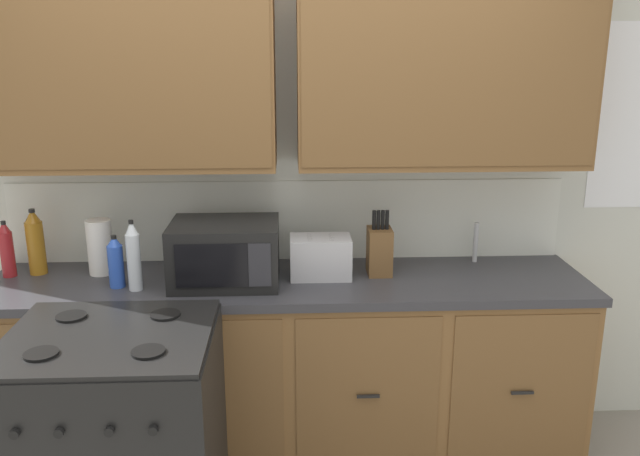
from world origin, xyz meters
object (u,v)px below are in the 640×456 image
(knife_block, at_px, (379,250))
(bottle_clear, at_px, (134,256))
(stove_range, at_px, (118,447))
(bottle_amber, at_px, (35,242))
(paper_towel_roll, at_px, (100,247))
(bottle_blue, at_px, (116,262))
(microwave, at_px, (225,253))
(toaster, at_px, (321,257))
(bottle_red, at_px, (7,250))

(knife_block, relative_size, bottle_clear, 0.98)
(stove_range, xyz_separation_m, bottle_amber, (-0.52, 0.76, 0.60))
(paper_towel_roll, bearing_deg, bottle_blue, -57.52)
(bottle_amber, distance_m, bottle_blue, 0.46)
(microwave, distance_m, toaster, 0.44)
(stove_range, bearing_deg, paper_towel_roll, 106.55)
(knife_block, xyz_separation_m, bottle_clear, (-1.10, -0.16, 0.04))
(stove_range, relative_size, knife_block, 3.06)
(microwave, height_order, bottle_red, microwave)
(toaster, distance_m, bottle_amber, 1.33)
(paper_towel_roll, xyz_separation_m, bottle_red, (-0.42, -0.02, -0.00))
(bottle_red, bearing_deg, stove_range, -48.52)
(knife_block, height_order, bottle_blue, knife_block)
(paper_towel_roll, bearing_deg, microwave, -13.94)
(microwave, distance_m, bottle_blue, 0.48)
(microwave, height_order, paper_towel_roll, microwave)
(stove_range, xyz_separation_m, bottle_clear, (-0.01, 0.52, 0.60))
(stove_range, bearing_deg, microwave, 57.99)
(bottle_amber, bearing_deg, paper_towel_roll, -2.47)
(knife_block, height_order, bottle_amber, bottle_amber)
(bottle_clear, bearing_deg, knife_block, 8.34)
(bottle_blue, bearing_deg, bottle_amber, 154.55)
(stove_range, distance_m, knife_block, 1.40)
(stove_range, distance_m, bottle_clear, 0.79)
(knife_block, distance_m, paper_towel_roll, 1.31)
(bottle_red, bearing_deg, toaster, -2.79)
(microwave, distance_m, bottle_clear, 0.40)
(microwave, distance_m, bottle_amber, 0.91)
(knife_block, bearing_deg, bottle_amber, 177.22)
(toaster, xyz_separation_m, bottle_red, (-1.45, 0.07, 0.03))
(bottle_blue, bearing_deg, knife_block, 5.79)
(paper_towel_roll, height_order, bottle_red, bottle_red)
(paper_towel_roll, distance_m, bottle_blue, 0.22)
(stove_range, distance_m, paper_towel_roll, 0.97)
(stove_range, bearing_deg, bottle_amber, 124.44)
(toaster, bearing_deg, knife_block, 5.63)
(bottle_amber, xyz_separation_m, bottle_blue, (0.42, -0.20, -0.04))
(toaster, height_order, bottle_amber, bottle_amber)
(bottle_clear, xyz_separation_m, bottle_amber, (-0.51, 0.24, -0.00))
(bottle_clear, bearing_deg, bottle_amber, 154.78)
(paper_towel_roll, distance_m, bottle_amber, 0.30)
(toaster, bearing_deg, bottle_clear, -170.75)
(knife_block, bearing_deg, bottle_clear, -171.66)
(microwave, height_order, knife_block, knife_block)
(microwave, relative_size, toaster, 1.71)
(stove_range, relative_size, toaster, 3.39)
(stove_range, xyz_separation_m, toaster, (0.81, 0.66, 0.54))
(paper_towel_roll, xyz_separation_m, bottle_blue, (0.12, -0.19, -0.01))
(paper_towel_roll, bearing_deg, bottle_red, -176.99)
(paper_towel_roll, bearing_deg, bottle_clear, -47.32)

